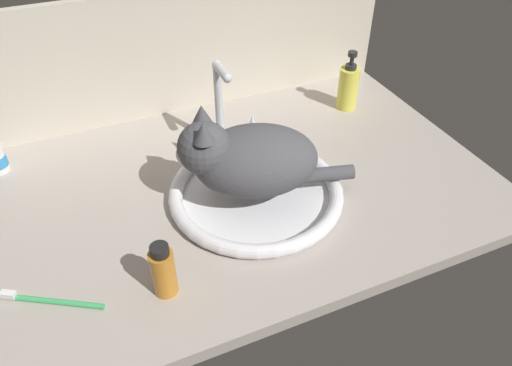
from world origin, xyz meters
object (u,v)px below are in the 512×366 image
(sink_basin, at_px, (256,192))
(toothbrush, at_px, (50,301))
(faucet, at_px, (220,116))
(soap_pump_bottle, at_px, (348,87))
(amber_bottle, at_px, (163,271))
(cat, at_px, (246,159))

(sink_basin, height_order, toothbrush, sink_basin)
(faucet, xyz_separation_m, soap_pump_bottle, (0.38, 0.04, -0.02))
(soap_pump_bottle, height_order, toothbrush, soap_pump_bottle)
(faucet, height_order, amber_bottle, faucet)
(cat, distance_m, amber_bottle, 0.29)
(soap_pump_bottle, bearing_deg, sink_basin, -146.41)
(sink_basin, distance_m, soap_pump_bottle, 0.46)
(faucet, distance_m, toothbrush, 0.56)
(cat, bearing_deg, amber_bottle, -142.23)
(soap_pump_bottle, bearing_deg, faucet, -174.51)
(faucet, height_order, cat, faucet)
(amber_bottle, bearing_deg, toothbrush, 164.70)
(cat, xyz_separation_m, soap_pump_bottle, (0.41, 0.25, -0.05))
(faucet, relative_size, toothbrush, 1.35)
(faucet, bearing_deg, toothbrush, -142.76)
(sink_basin, distance_m, amber_bottle, 0.30)
(sink_basin, xyz_separation_m, soap_pump_bottle, (0.38, 0.26, 0.05))
(sink_basin, bearing_deg, cat, 165.15)
(faucet, relative_size, amber_bottle, 1.99)
(amber_bottle, relative_size, toothbrush, 0.68)
(amber_bottle, height_order, toothbrush, amber_bottle)
(faucet, relative_size, cat, 0.60)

